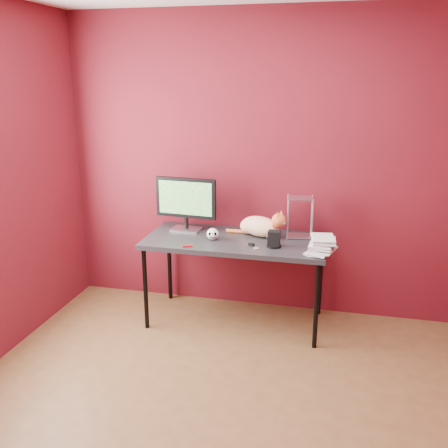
% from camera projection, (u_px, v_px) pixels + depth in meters
% --- Properties ---
extents(room, '(3.52, 3.52, 2.61)m').
position_uv_depth(room, '(210.00, 195.00, 2.64)').
color(room, brown).
rests_on(room, ground).
extents(desk, '(1.50, 0.70, 0.75)m').
position_uv_depth(desk, '(236.00, 244.00, 4.16)').
color(desk, black).
rests_on(desk, ground).
extents(monitor, '(0.54, 0.19, 0.47)m').
position_uv_depth(monitor, '(186.00, 201.00, 4.30)').
color(monitor, '#B9B9BE').
rests_on(monitor, desk).
extents(cat, '(0.52, 0.32, 0.25)m').
position_uv_depth(cat, '(260.00, 226.00, 4.19)').
color(cat, orange).
rests_on(cat, desk).
extents(skull_mug, '(0.10, 0.10, 0.10)m').
position_uv_depth(skull_mug, '(213.00, 234.00, 4.11)').
color(skull_mug, white).
rests_on(skull_mug, desk).
extents(speaker, '(0.12, 0.12, 0.13)m').
position_uv_depth(speaker, '(274.00, 240.00, 3.93)').
color(speaker, black).
rests_on(speaker, desk).
extents(book_stack, '(0.24, 0.28, 1.37)m').
position_uv_depth(book_stack, '(316.00, 163.00, 3.66)').
color(book_stack, beige).
rests_on(book_stack, desk).
extents(wire_rack, '(0.22, 0.19, 0.35)m').
position_uv_depth(wire_rack, '(300.00, 217.00, 4.15)').
color(wire_rack, '#B9B9BE').
rests_on(wire_rack, desk).
extents(pocket_knife, '(0.08, 0.05, 0.02)m').
position_uv_depth(pocket_knife, '(187.00, 246.00, 3.95)').
color(pocket_knife, '#A00C18').
rests_on(pocket_knife, desk).
extents(black_gadget, '(0.05, 0.04, 0.02)m').
position_uv_depth(black_gadget, '(251.00, 244.00, 3.97)').
color(black_gadget, black).
rests_on(black_gadget, desk).
extents(washer, '(0.05, 0.05, 0.00)m').
position_uv_depth(washer, '(256.00, 248.00, 3.91)').
color(washer, '#B9B9BE').
rests_on(washer, desk).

